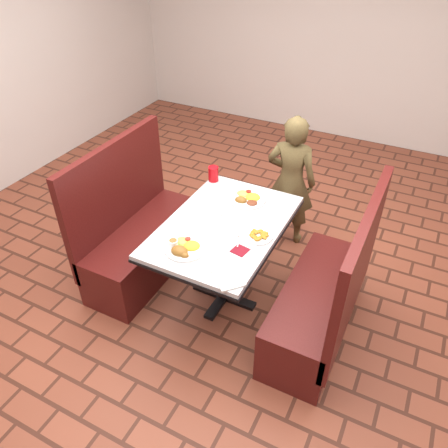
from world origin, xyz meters
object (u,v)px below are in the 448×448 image
(plantain_plate, at_px, (259,236))
(red_tumbler, at_px, (213,174))
(dining_table, at_px, (224,234))
(booth_bench_left, at_px, (140,239))
(booth_bench_right, at_px, (323,301))
(diner_person, at_px, (291,182))
(far_dinner_plate, at_px, (248,197))
(near_dinner_plate, at_px, (184,246))

(plantain_plate, relative_size, red_tumbler, 1.57)
(dining_table, xyz_separation_m, booth_bench_left, (-0.80, 0.00, -0.32))
(booth_bench_left, xyz_separation_m, plantain_plate, (1.08, -0.03, 0.43))
(booth_bench_right, bearing_deg, red_tumbler, 156.24)
(booth_bench_right, height_order, plantain_plate, booth_bench_right)
(plantain_plate, distance_m, red_tumbler, 0.84)
(booth_bench_right, bearing_deg, booth_bench_left, 180.00)
(booth_bench_right, relative_size, plantain_plate, 6.06)
(diner_person, height_order, plantain_plate, diner_person)
(plantain_plate, bearing_deg, far_dinner_plate, 123.93)
(booth_bench_left, distance_m, plantain_plate, 1.17)
(near_dinner_plate, relative_size, far_dinner_plate, 0.96)
(dining_table, xyz_separation_m, plantain_plate, (0.28, -0.03, 0.11))
(booth_bench_right, xyz_separation_m, far_dinner_plate, (-0.78, 0.36, 0.45))
(booth_bench_left, bearing_deg, plantain_plate, -1.40)
(booth_bench_right, xyz_separation_m, near_dinner_plate, (-0.90, -0.38, 0.45))
(dining_table, relative_size, far_dinner_plate, 4.24)
(booth_bench_right, bearing_deg, dining_table, 180.00)
(booth_bench_right, relative_size, near_dinner_plate, 4.39)
(near_dinner_plate, relative_size, plantain_plate, 1.38)
(booth_bench_left, relative_size, booth_bench_right, 1.00)
(booth_bench_left, relative_size, diner_person, 0.97)
(dining_table, height_order, booth_bench_left, booth_bench_left)
(diner_person, height_order, near_dinner_plate, diner_person)
(diner_person, bearing_deg, far_dinner_plate, 73.56)
(dining_table, distance_m, plantain_plate, 0.31)
(dining_table, bearing_deg, booth_bench_right, 0.00)
(booth_bench_right, xyz_separation_m, red_tumbler, (-1.16, 0.51, 0.48))
(booth_bench_left, height_order, far_dinner_plate, booth_bench_left)
(near_dinner_plate, xyz_separation_m, red_tumbler, (-0.25, 0.89, 0.03))
(red_tumbler, bearing_deg, far_dinner_plate, -20.96)
(booth_bench_right, xyz_separation_m, diner_person, (-0.64, 1.00, 0.29))
(near_dinner_plate, height_order, plantain_plate, near_dinner_plate)
(dining_table, xyz_separation_m, far_dinner_plate, (0.02, 0.36, 0.12))
(diner_person, bearing_deg, booth_bench_right, 118.50)
(far_dinner_plate, height_order, red_tumbler, red_tumbler)
(near_dinner_plate, distance_m, far_dinner_plate, 0.76)
(booth_bench_left, relative_size, near_dinner_plate, 4.39)
(booth_bench_right, bearing_deg, far_dinner_plate, 154.91)
(dining_table, bearing_deg, red_tumbler, 125.14)
(far_dinner_plate, bearing_deg, dining_table, -93.35)
(plantain_plate, bearing_deg, near_dinner_plate, -137.70)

